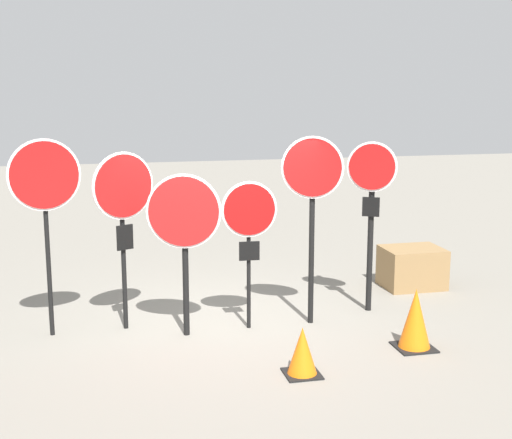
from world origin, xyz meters
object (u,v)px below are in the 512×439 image
object	(u,v)px
stop_sign_3	(249,220)
traffic_cone_1	(302,351)
stop_sign_0	(45,188)
stop_sign_5	(371,194)
stop_sign_4	(312,189)
traffic_cone_0	(415,319)
stop_sign_1	(123,200)
stop_sign_2	(184,223)
storage_crate	(412,267)

from	to	relation	value
stop_sign_3	traffic_cone_1	xyz separation A→B (m)	(0.25, -1.61, -1.20)
stop_sign_0	stop_sign_5	world-z (taller)	stop_sign_0
stop_sign_4	traffic_cone_1	bearing A→B (deg)	-91.17
traffic_cone_0	stop_sign_1	bearing A→B (deg)	156.36
stop_sign_0	stop_sign_2	xyz separation A→B (m)	(1.68, -0.40, -0.45)
traffic_cone_1	storage_crate	world-z (taller)	storage_crate
stop_sign_3	stop_sign_4	xyz separation A→B (m)	(0.85, 0.02, 0.38)
stop_sign_0	traffic_cone_0	xyz separation A→B (m)	(4.38, -1.45, -1.57)
stop_sign_0	stop_sign_5	size ratio (longest dim) A/B	1.05
stop_sign_2	traffic_cone_0	size ratio (longest dim) A/B	2.79
traffic_cone_1	traffic_cone_0	bearing A→B (deg)	16.43
traffic_cone_0	stop_sign_5	bearing A→B (deg)	90.47
stop_sign_2	stop_sign_4	world-z (taller)	stop_sign_4
stop_sign_2	storage_crate	distance (m)	4.25
traffic_cone_0	storage_crate	world-z (taller)	traffic_cone_0
stop_sign_2	stop_sign_1	bearing A→B (deg)	162.39
stop_sign_2	storage_crate	size ratio (longest dim) A/B	2.27
stop_sign_5	traffic_cone_1	size ratio (longest dim) A/B	4.36
stop_sign_4	stop_sign_0	bearing A→B (deg)	-165.73
stop_sign_3	stop_sign_0	bearing A→B (deg)	175.13
stop_sign_3	stop_sign_4	world-z (taller)	stop_sign_4
stop_sign_3	stop_sign_1	bearing A→B (deg)	169.43
stop_sign_1	stop_sign_4	world-z (taller)	stop_sign_4
stop_sign_3	traffic_cone_1	distance (m)	2.03
traffic_cone_1	stop_sign_1	bearing A→B (deg)	133.01
stop_sign_0	traffic_cone_0	world-z (taller)	stop_sign_0
stop_sign_0	stop_sign_3	distance (m)	2.60
stop_sign_1	traffic_cone_1	xyz separation A→B (m)	(1.83, -1.97, -1.47)
stop_sign_0	stop_sign_5	distance (m)	4.38
stop_sign_0	stop_sign_4	bearing A→B (deg)	-17.76
traffic_cone_0	traffic_cone_1	bearing A→B (deg)	-163.57
storage_crate	stop_sign_5	bearing A→B (deg)	-138.97
stop_sign_3	traffic_cone_0	distance (m)	2.43
stop_sign_5	traffic_cone_0	xyz separation A→B (m)	(0.01, -1.49, -1.33)
stop_sign_4	stop_sign_5	world-z (taller)	stop_sign_4
stop_sign_0	traffic_cone_1	size ratio (longest dim) A/B	4.58
traffic_cone_0	storage_crate	xyz separation A→B (m)	(1.13, 2.49, -0.06)
stop_sign_4	stop_sign_2	bearing A→B (deg)	-157.39
stop_sign_1	storage_crate	world-z (taller)	stop_sign_1
traffic_cone_0	storage_crate	distance (m)	2.73
stop_sign_1	traffic_cone_1	distance (m)	3.06
stop_sign_1	traffic_cone_1	size ratio (longest dim) A/B	4.24
stop_sign_1	stop_sign_2	xyz separation A→B (m)	(0.72, -0.44, -0.25)
storage_crate	traffic_cone_0	bearing A→B (deg)	-114.43
stop_sign_4	storage_crate	distance (m)	2.93
stop_sign_3	traffic_cone_0	size ratio (longest dim) A/B	2.61
stop_sign_2	stop_sign_3	distance (m)	0.86
stop_sign_1	traffic_cone_0	bearing A→B (deg)	-50.44
stop_sign_0	stop_sign_2	bearing A→B (deg)	-26.03
stop_sign_4	storage_crate	bearing A→B (deg)	51.35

